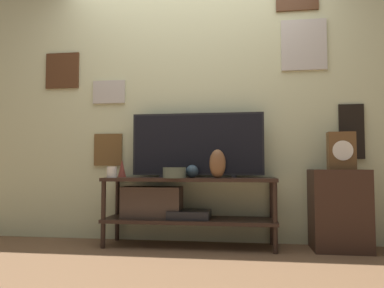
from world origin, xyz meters
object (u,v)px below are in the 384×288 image
vase_urn_stoneware (218,164)px  vase_wide_bowl (174,173)px  vase_round_glass (192,171)px  mantel_clock (341,151)px  television (197,144)px  vase_slim_bronze (122,168)px  candle_jar (112,172)px

vase_urn_stoneware → vase_wide_bowl: bearing=-178.2°
vase_round_glass → mantel_clock: 1.27m
television → vase_round_glass: bearing=-104.0°
vase_urn_stoneware → mantel_clock: size_ratio=0.76×
vase_wide_bowl → mantel_clock: (1.39, 0.16, 0.18)m
vase_urn_stoneware → vase_slim_bronze: size_ratio=1.47×
vase_slim_bronze → vase_round_glass: bearing=-8.7°
vase_round_glass → vase_urn_stoneware: bearing=-23.0°
vase_round_glass → candle_jar: 0.70m
television → mantel_clock: (1.22, -0.07, -0.07)m
vase_urn_stoneware → vase_slim_bronze: vase_urn_stoneware is taller
vase_slim_bronze → mantel_clock: mantel_clock is taller
vase_wide_bowl → mantel_clock: 1.41m
television → mantel_clock: bearing=-3.4°
vase_urn_stoneware → candle_jar: size_ratio=2.46×
vase_round_glass → vase_wide_bowl: 0.17m
vase_round_glass → candle_jar: size_ratio=1.14×
television → mantel_clock: 1.23m
vase_wide_bowl → vase_slim_bronze: bearing=158.3°
television → vase_urn_stoneware: (0.20, -0.22, -0.18)m
candle_jar → mantel_clock: mantel_clock is taller
vase_slim_bronze → mantel_clock: bearing=-1.6°
vase_wide_bowl → vase_slim_bronze: vase_slim_bronze is taller
vase_urn_stoneware → vase_slim_bronze: bearing=167.4°
vase_slim_bronze → candle_jar: 0.20m
television → vase_slim_bronze: television is taller
vase_round_glass → vase_urn_stoneware: (0.23, -0.10, 0.06)m
vase_round_glass → candle_jar: bearing=-172.3°
vase_round_glass → mantel_clock: size_ratio=0.35×
television → vase_wide_bowl: bearing=-125.7°
television → vase_slim_bronze: bearing=-178.3°
vase_wide_bowl → television: bearing=54.3°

